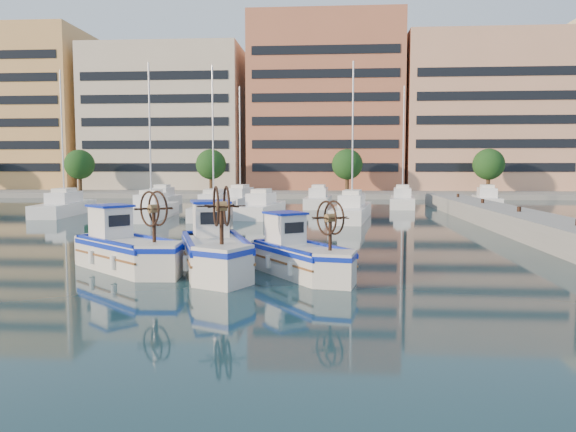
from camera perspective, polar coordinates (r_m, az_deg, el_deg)
The scene contains 7 objects.
ground at distance 20.62m, azimuth -0.70°, elevation -5.75°, with size 300.00×300.00×0.00m, color #193943.
quay at distance 30.51m, azimuth 25.87°, elevation -1.61°, with size 3.00×60.00×1.20m, color gray.
waterfront at distance 85.86m, azimuth 9.39°, elevation 9.78°, with size 180.00×40.00×25.60m.
yacht_marina at distance 48.43m, azimuth -2.02°, elevation 1.07°, with size 39.75×23.06×11.50m.
fishing_boat_a at distance 21.96m, azimuth -16.18°, elevation -3.08°, with size 4.78×4.55×3.03m.
fishing_boat_b at distance 20.78m, azimuth -7.49°, elevation -3.21°, with size 3.55×5.36×3.24m.
fishing_boat_c at distance 20.04m, azimuth 1.20°, elevation -3.85°, with size 3.89×4.51×2.77m.
Camera 1 is at (1.76, -20.18, 3.85)m, focal length 35.00 mm.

